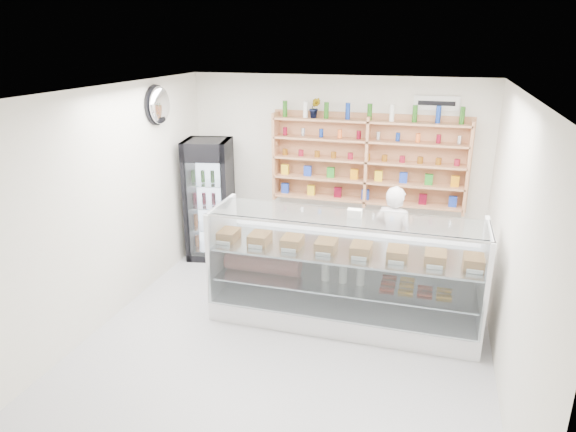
% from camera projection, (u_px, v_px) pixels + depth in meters
% --- Properties ---
extents(room, '(5.00, 5.00, 5.00)m').
position_uv_depth(room, '(290.00, 223.00, 5.56)').
color(room, '#BAB9BE').
rests_on(room, ground).
extents(display_counter, '(3.17, 0.95, 1.38)m').
position_uv_depth(display_counter, '(343.00, 293.00, 6.23)').
color(display_counter, white).
rests_on(display_counter, floor).
extents(shop_worker, '(0.62, 0.49, 1.49)m').
position_uv_depth(shop_worker, '(392.00, 240.00, 6.88)').
color(shop_worker, white).
rests_on(shop_worker, floor).
extents(drinks_cooler, '(0.78, 0.77, 1.87)m').
position_uv_depth(drinks_cooler, '(209.00, 199.00, 7.95)').
color(drinks_cooler, black).
rests_on(drinks_cooler, floor).
extents(wall_shelving, '(2.84, 0.28, 1.33)m').
position_uv_depth(wall_shelving, '(367.00, 162.00, 7.49)').
color(wall_shelving, tan).
rests_on(wall_shelving, back_wall).
extents(potted_plant, '(0.18, 0.15, 0.29)m').
position_uv_depth(potted_plant, '(315.00, 108.00, 7.46)').
color(potted_plant, '#1E6626').
rests_on(potted_plant, wall_shelving).
extents(security_mirror, '(0.15, 0.50, 0.50)m').
position_uv_depth(security_mirror, '(160.00, 105.00, 6.88)').
color(security_mirror, silver).
rests_on(security_mirror, left_wall).
extents(wall_sign, '(0.62, 0.03, 0.20)m').
position_uv_depth(wall_sign, '(437.00, 103.00, 7.09)').
color(wall_sign, white).
rests_on(wall_sign, back_wall).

